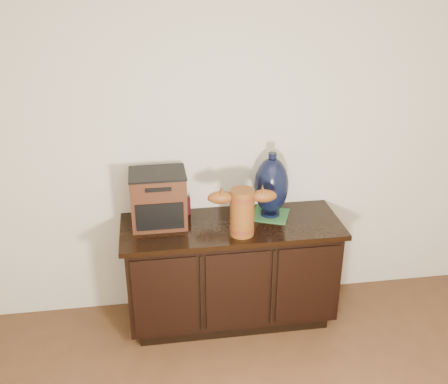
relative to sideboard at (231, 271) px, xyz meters
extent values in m
plane|color=beige|center=(0.00, 0.27, 0.91)|extent=(4.50, 0.00, 4.50)
cube|color=black|center=(0.00, 0.00, -0.35)|extent=(1.29, 0.45, 0.08)
cube|color=black|center=(0.00, 0.00, 0.01)|extent=(1.40, 0.50, 0.64)
cube|color=black|center=(0.00, 0.00, 0.35)|extent=(1.46, 0.56, 0.03)
cube|color=black|center=(-0.47, -0.25, 0.01)|extent=(0.41, 0.01, 0.56)
cube|color=black|center=(0.00, -0.25, 0.01)|extent=(0.41, 0.01, 0.56)
cube|color=black|center=(0.47, -0.25, 0.01)|extent=(0.41, 0.01, 0.56)
cylinder|color=brown|center=(0.04, -0.14, 0.52)|extent=(0.16, 0.16, 0.31)
cylinder|color=#41170C|center=(0.04, -0.14, 0.41)|extent=(0.17, 0.17, 0.03)
cylinder|color=#41170C|center=(0.04, -0.14, 0.62)|extent=(0.17, 0.17, 0.03)
ellipsoid|color=brown|center=(-0.09, -0.13, 0.63)|extent=(0.17, 0.09, 0.08)
ellipsoid|color=brown|center=(0.18, -0.15, 0.63)|extent=(0.17, 0.09, 0.08)
cube|color=#442011|center=(-0.47, 0.08, 0.54)|extent=(0.35, 0.28, 0.35)
cube|color=black|center=(-0.47, -0.06, 0.49)|extent=(0.30, 0.01, 0.18)
cube|color=black|center=(-0.47, 0.08, 0.73)|extent=(0.36, 0.29, 0.01)
cube|color=#2C6333|center=(0.28, 0.09, 0.37)|extent=(0.31, 0.31, 0.01)
cylinder|color=black|center=(0.28, 0.09, 0.38)|extent=(0.13, 0.13, 0.02)
ellipsoid|color=black|center=(0.28, 0.09, 0.59)|extent=(0.30, 0.30, 0.39)
cylinder|color=black|center=(0.28, 0.09, 0.80)|extent=(0.06, 0.06, 0.04)
cylinder|color=#510E15|center=(-0.28, 0.20, 0.43)|extent=(0.05, 0.05, 0.13)
cylinder|color=silver|center=(-0.28, 0.20, 0.51)|extent=(0.05, 0.05, 0.02)
camera|label=1|loc=(-0.51, -3.03, 1.98)|focal=42.00mm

